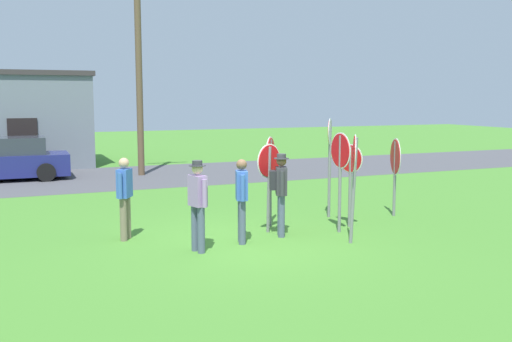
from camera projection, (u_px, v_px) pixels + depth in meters
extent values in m
plane|color=#47842D|center=(245.00, 243.00, 11.66)|extent=(80.00, 80.00, 0.00)
cube|color=#4C4C51|center=(137.00, 176.00, 21.49)|extent=(60.00, 6.40, 0.01)
cube|color=slate|center=(21.00, 122.00, 24.48)|extent=(5.46, 4.11, 3.77)
cube|color=#383333|center=(19.00, 74.00, 24.23)|extent=(5.66, 4.31, 0.20)
cube|color=black|center=(23.00, 145.00, 22.69)|extent=(1.10, 0.08, 2.10)
cylinder|color=brown|center=(139.00, 63.00, 21.31)|extent=(0.24, 0.24, 8.30)
cube|color=navy|center=(5.00, 165.00, 20.43)|extent=(4.32, 1.84, 0.76)
cube|color=#2D333D|center=(11.00, 146.00, 20.44)|extent=(2.25, 1.55, 0.60)
cylinder|color=black|center=(46.00, 172.00, 20.13)|extent=(0.64, 0.23, 0.64)
cylinder|color=black|center=(44.00, 167.00, 21.78)|extent=(0.64, 0.23, 0.64)
cylinder|color=slate|center=(353.00, 191.00, 11.51)|extent=(0.16, 0.13, 2.12)
cylinder|color=white|center=(354.00, 153.00, 11.41)|extent=(0.39, 0.66, 0.74)
cylinder|color=red|center=(354.00, 153.00, 11.42)|extent=(0.36, 0.62, 0.68)
cylinder|color=slate|center=(270.00, 183.00, 13.03)|extent=(0.10, 0.10, 1.97)
cylinder|color=white|center=(270.00, 156.00, 12.95)|extent=(0.54, 0.71, 0.88)
cylinder|color=red|center=(271.00, 156.00, 12.95)|extent=(0.50, 0.66, 0.81)
cylinder|color=slate|center=(350.00, 187.00, 13.00)|extent=(0.09, 0.09, 1.82)
cylinder|color=white|center=(351.00, 159.00, 12.92)|extent=(0.24, 0.61, 0.64)
cylinder|color=red|center=(350.00, 159.00, 12.91)|extent=(0.23, 0.56, 0.60)
cylinder|color=slate|center=(269.00, 190.00, 12.46)|extent=(0.11, 0.13, 1.86)
cylinder|color=white|center=(269.00, 161.00, 12.38)|extent=(0.67, 0.34, 0.73)
cylinder|color=red|center=(269.00, 161.00, 12.37)|extent=(0.63, 0.32, 0.68)
cylinder|color=slate|center=(329.00, 169.00, 14.04)|extent=(0.10, 0.10, 2.35)
cylinder|color=white|center=(330.00, 131.00, 13.92)|extent=(0.39, 0.52, 0.64)
cylinder|color=red|center=(330.00, 131.00, 13.93)|extent=(0.37, 0.48, 0.59)
cylinder|color=slate|center=(340.00, 184.00, 12.46)|extent=(0.07, 0.07, 2.10)
cylinder|color=white|center=(340.00, 150.00, 12.37)|extent=(0.02, 0.77, 0.77)
cylinder|color=red|center=(340.00, 150.00, 12.37)|extent=(0.02, 0.72, 0.72)
cylinder|color=slate|center=(395.00, 179.00, 14.21)|extent=(0.09, 0.09, 1.84)
cylinder|color=white|center=(395.00, 157.00, 14.14)|extent=(0.34, 0.85, 0.91)
cylinder|color=red|center=(395.00, 157.00, 14.14)|extent=(0.32, 0.79, 0.84)
cylinder|color=#4C5670|center=(195.00, 228.00, 11.02)|extent=(0.14, 0.14, 0.88)
cylinder|color=#4C5670|center=(201.00, 230.00, 10.84)|extent=(0.14, 0.14, 0.88)
cube|color=#9E7AB2|center=(198.00, 191.00, 10.84)|extent=(0.30, 0.40, 0.58)
cylinder|color=#9E7AB2|center=(191.00, 190.00, 11.03)|extent=(0.09, 0.09, 0.52)
cylinder|color=#9E7AB2|center=(205.00, 193.00, 10.65)|extent=(0.09, 0.09, 0.52)
sphere|color=beige|center=(197.00, 169.00, 10.79)|extent=(0.21, 0.21, 0.21)
cylinder|color=#333338|center=(197.00, 166.00, 10.78)|extent=(0.31, 0.32, 0.02)
cylinder|color=#333338|center=(197.00, 163.00, 10.77)|extent=(0.19, 0.19, 0.09)
cylinder|color=#4C5670|center=(281.00, 214.00, 12.30)|extent=(0.14, 0.14, 0.88)
cylinder|color=#4C5670|center=(281.00, 216.00, 12.08)|extent=(0.14, 0.14, 0.88)
cube|color=#333338|center=(281.00, 181.00, 12.10)|extent=(0.34, 0.42, 0.58)
cylinder|color=#333338|center=(280.00, 180.00, 12.34)|extent=(0.09, 0.09, 0.52)
cylinder|color=#333338|center=(282.00, 184.00, 11.86)|extent=(0.09, 0.09, 0.52)
sphere|color=brown|center=(281.00, 161.00, 12.05)|extent=(0.21, 0.21, 0.21)
cylinder|color=#333338|center=(281.00, 158.00, 12.04)|extent=(0.31, 0.32, 0.02)
cylinder|color=#333338|center=(281.00, 156.00, 12.03)|extent=(0.19, 0.19, 0.09)
cube|color=#232328|center=(273.00, 180.00, 12.09)|extent=(0.22, 0.29, 0.40)
cylinder|color=#7A6B56|center=(127.00, 217.00, 11.99)|extent=(0.14, 0.14, 0.88)
cylinder|color=#7A6B56|center=(123.00, 220.00, 11.77)|extent=(0.14, 0.14, 0.88)
cube|color=#3860B7|center=(124.00, 183.00, 11.79)|extent=(0.38, 0.42, 0.58)
cylinder|color=#3860B7|center=(129.00, 182.00, 12.02)|extent=(0.09, 0.09, 0.52)
cylinder|color=#3860B7|center=(120.00, 186.00, 11.55)|extent=(0.09, 0.09, 0.52)
sphere|color=tan|center=(124.00, 163.00, 11.73)|extent=(0.21, 0.21, 0.21)
cylinder|color=#4C5670|center=(241.00, 220.00, 11.71)|extent=(0.14, 0.14, 0.88)
cylinder|color=#4C5670|center=(242.00, 223.00, 11.49)|extent=(0.14, 0.14, 0.88)
cube|color=#3860B7|center=(242.00, 185.00, 11.51)|extent=(0.31, 0.41, 0.58)
cylinder|color=#3860B7|center=(241.00, 184.00, 11.75)|extent=(0.09, 0.09, 0.52)
cylinder|color=#3860B7|center=(243.00, 188.00, 11.28)|extent=(0.09, 0.09, 0.52)
sphere|color=brown|center=(242.00, 164.00, 11.46)|extent=(0.21, 0.21, 0.21)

